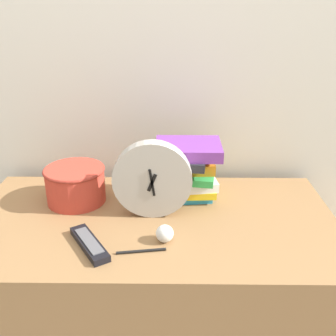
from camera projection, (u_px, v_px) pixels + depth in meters
The scene contains 8 objects.
wall_back at pixel (156, 65), 1.44m from camera, with size 6.00×0.04×2.40m.
desk at pixel (154, 312), 1.42m from camera, with size 1.18×0.62×0.78m.
desk_clock at pixel (152, 180), 1.23m from camera, with size 0.25×0.05×0.25m.
book_stack at pixel (183, 170), 1.36m from camera, with size 0.25×0.22×0.21m.
basket at pixel (75, 183), 1.34m from camera, with size 0.21×0.21×0.12m.
tv_remote at pixel (89, 244), 1.11m from camera, with size 0.14×0.19×0.02m.
crumpled_paper_ball at pixel (165, 234), 1.13m from camera, with size 0.05×0.05×0.05m.
pen at pixel (141, 251), 1.09m from camera, with size 0.14×0.03×0.01m.
Camera 1 is at (0.06, -0.78, 1.43)m, focal length 42.00 mm.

